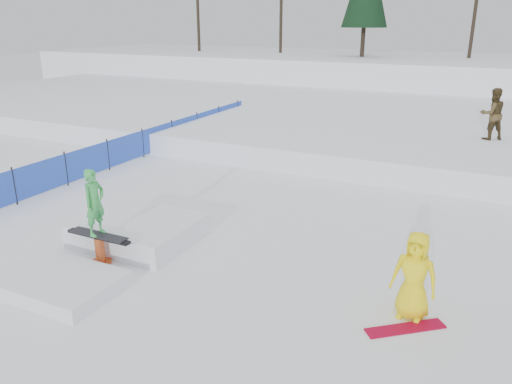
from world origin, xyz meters
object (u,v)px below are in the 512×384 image
at_px(safety_fence, 143,143).
at_px(spectator_yellow, 414,276).
at_px(walker_olive, 492,114).
at_px(jib_rail_feature, 118,240).

bearing_deg(safety_fence, spectator_yellow, -30.89).
relative_size(safety_fence, walker_olive, 8.60).
relative_size(safety_fence, jib_rail_feature, 3.64).
height_order(safety_fence, spectator_yellow, spectator_yellow).
bearing_deg(spectator_yellow, safety_fence, 154.65).
bearing_deg(walker_olive, safety_fence, -7.30).
bearing_deg(jib_rail_feature, walker_olive, 59.81).
relative_size(safety_fence, spectator_yellow, 9.92).
height_order(safety_fence, jib_rail_feature, jib_rail_feature).
bearing_deg(spectator_yellow, jib_rail_feature, -172.04).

